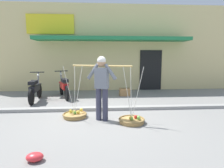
{
  "coord_description": "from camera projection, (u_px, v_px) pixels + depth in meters",
  "views": [
    {
      "loc": [
        0.06,
        -5.12,
        1.69
      ],
      "look_at": [
        0.47,
        0.6,
        0.85
      ],
      "focal_mm": 30.24,
      "sensor_mm": 36.0,
      "label": 1
    }
  ],
  "objects": [
    {
      "name": "storefront_building",
      "position": [
        109.0,
        50.0,
        11.73
      ],
      "size": [
        13.0,
        6.0,
        4.2
      ],
      "color": "#DBC684",
      "rests_on": "ground"
    },
    {
      "name": "plastic_litter_bag",
      "position": [
        35.0,
        157.0,
        3.07
      ],
      "size": [
        0.28,
        0.22,
        0.14
      ],
      "primitive_type": "ellipsoid",
      "color": "red",
      "rests_on": "ground"
    },
    {
      "name": "sidewalk_curb",
      "position": [
        97.0,
        109.0,
        5.98
      ],
      "size": [
        20.0,
        0.24,
        0.1
      ],
      "primitive_type": "cube",
      "color": "gray",
      "rests_on": "ground"
    },
    {
      "name": "fruit_basket_left_side",
      "position": [
        132.0,
        120.0,
        4.84
      ],
      "size": [
        0.67,
        0.67,
        1.45
      ],
      "color": "#B2894C",
      "rests_on": "ground"
    },
    {
      "name": "fruit_basket_right_side",
      "position": [
        75.0,
        115.0,
        5.27
      ],
      "size": [
        0.67,
        0.67,
        1.45
      ],
      "color": "#B2894C",
      "rests_on": "ground"
    },
    {
      "name": "fruit_vendor",
      "position": [
        102.0,
        84.0,
        4.92
      ],
      "size": [
        1.53,
        0.58,
        1.7
      ],
      "color": "#38384C",
      "rests_on": "ground"
    },
    {
      "name": "wooden_crate",
      "position": [
        125.0,
        92.0,
        8.2
      ],
      "size": [
        0.44,
        0.36,
        0.32
      ],
      "primitive_type": "cube",
      "color": "olive",
      "rests_on": "ground"
    },
    {
      "name": "motorcycle_second_in_row",
      "position": [
        64.0,
        87.0,
        7.75
      ],
      "size": [
        0.76,
        1.74,
        1.09
      ],
      "color": "black",
      "rests_on": "ground"
    },
    {
      "name": "ground_plane",
      "position": [
        97.0,
        117.0,
        5.3
      ],
      "size": [
        90.0,
        90.0,
        0.0
      ],
      "primitive_type": "plane",
      "color": "gray"
    },
    {
      "name": "motorcycle_nearest_shop",
      "position": [
        35.0,
        89.0,
        7.13
      ],
      "size": [
        0.54,
        1.82,
        1.09
      ],
      "color": "black",
      "rests_on": "ground"
    }
  ]
}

